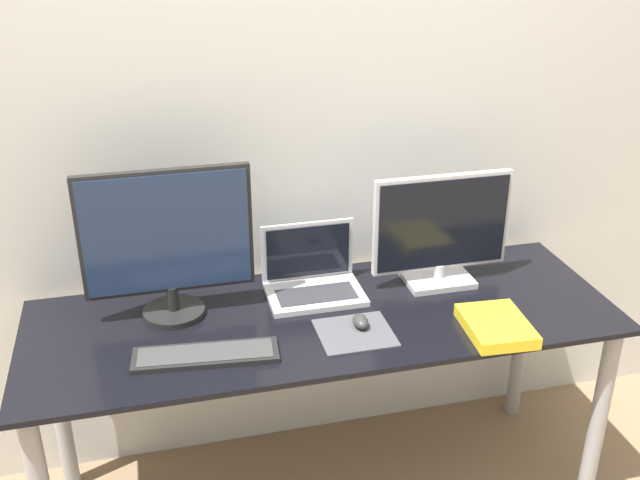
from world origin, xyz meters
TOP-DOWN VIEW (x-y plane):
  - wall_back at (0.00, 0.71)m, footprint 7.00×0.05m
  - desk at (0.00, 0.32)m, footprint 1.84×0.64m
  - monitor_left at (-0.45, 0.44)m, footprint 0.51×0.19m
  - monitor_right at (0.43, 0.44)m, footprint 0.47×0.16m
  - laptop at (-0.00, 0.48)m, footprint 0.31×0.22m
  - keyboard at (-0.38, 0.17)m, footprint 0.42×0.16m
  - mousepad at (0.06, 0.19)m, footprint 0.22×0.20m
  - mouse at (0.09, 0.22)m, footprint 0.05×0.07m
  - book at (0.48, 0.10)m, footprint 0.20×0.25m

SIDE VIEW (x-z plane):
  - desk at x=0.00m, z-range 0.25..0.98m
  - mousepad at x=0.06m, z-range 0.73..0.73m
  - keyboard at x=-0.38m, z-range 0.73..0.75m
  - book at x=0.48m, z-range 0.73..0.77m
  - mouse at x=0.09m, z-range 0.73..0.77m
  - laptop at x=0.00m, z-range 0.67..0.89m
  - monitor_right at x=0.43m, z-range 0.73..1.11m
  - monitor_left at x=-0.45m, z-range 0.74..1.22m
  - wall_back at x=0.00m, z-range 0.00..2.50m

